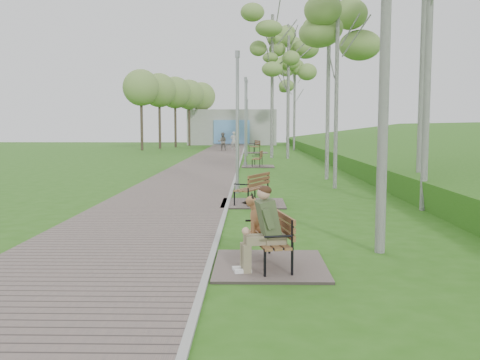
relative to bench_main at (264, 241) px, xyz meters
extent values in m
plane|color=#295E13|center=(-0.83, 3.21, -0.41)|extent=(120.00, 120.00, 0.00)
cube|color=#675954|center=(-2.58, 24.71, -0.39)|extent=(3.50, 67.00, 0.04)
cube|color=#999993|center=(-0.83, 24.71, -0.39)|extent=(0.10, 67.00, 0.05)
cube|color=#3B7322|center=(11.17, 23.21, -0.41)|extent=(14.00, 70.00, 1.60)
cube|color=#9E9E99|center=(-2.33, 54.21, 1.59)|extent=(10.00, 5.00, 4.00)
cube|color=#6297DB|center=(-2.33, 51.61, 1.09)|extent=(4.00, 0.20, 2.60)
cube|color=#675954|center=(0.09, 0.04, -0.39)|extent=(1.69, 1.88, 0.04)
cube|color=brown|center=(0.04, 0.04, 0.01)|extent=(0.71, 1.47, 0.04)
cube|color=brown|center=(0.26, 0.09, 0.27)|extent=(0.33, 1.39, 0.31)
cube|color=#675954|center=(-0.14, 6.61, -0.39)|extent=(1.72, 1.91, 0.04)
cube|color=brown|center=(-0.19, 6.61, 0.02)|extent=(0.99, 1.49, 0.04)
cube|color=brown|center=(0.02, 6.52, 0.28)|extent=(0.63, 1.32, 0.32)
cube|color=#675954|center=(0.18, 20.21, -0.39)|extent=(1.70, 1.89, 0.04)
cube|color=brown|center=(0.13, 20.21, 0.01)|extent=(0.58, 1.45, 0.04)
cube|color=brown|center=(0.35, 20.18, 0.27)|extent=(0.19, 1.41, 0.31)
cube|color=#675954|center=(0.12, 34.73, -0.39)|extent=(2.04, 2.26, 0.04)
cube|color=brown|center=(0.07, 34.73, 0.10)|extent=(0.90, 1.77, 0.05)
cube|color=brown|center=(0.34, 34.80, 0.40)|extent=(0.45, 1.66, 0.37)
cylinder|color=#9EA1A6|center=(-0.63, 9.05, -0.28)|extent=(0.17, 0.17, 0.26)
cylinder|color=#9EA1A6|center=(-0.63, 9.05, 1.76)|extent=(0.10, 0.10, 4.33)
cylinder|color=#9EA1A6|center=(-0.63, 9.05, 3.97)|extent=(0.16, 0.16, 0.22)
cylinder|color=#9EA1A6|center=(-0.48, 19.90, -0.28)|extent=(0.18, 0.18, 0.27)
cylinder|color=#9EA1A6|center=(-0.48, 19.90, 1.84)|extent=(0.11, 0.11, 4.50)
cylinder|color=#9EA1A6|center=(-0.48, 19.90, 4.13)|extent=(0.16, 0.16, 0.22)
cylinder|color=#9EA1A6|center=(-0.51, 30.69, -0.25)|extent=(0.21, 0.21, 0.32)
cylinder|color=#9EA1A6|center=(-0.51, 30.69, 2.22)|extent=(0.13, 0.13, 5.27)
cylinder|color=#9EA1A6|center=(-0.51, 30.69, 4.91)|extent=(0.19, 0.19, 0.26)
cylinder|color=#9EA1A6|center=(-0.59, 51.59, -0.26)|extent=(0.20, 0.20, 0.30)
cylinder|color=#9EA1A6|center=(-0.59, 51.59, 2.05)|extent=(0.12, 0.12, 4.92)
cylinder|color=#9EA1A6|center=(-0.59, 51.59, 4.56)|extent=(0.18, 0.18, 0.25)
imported|color=silver|center=(-1.73, 40.20, 0.42)|extent=(0.65, 0.46, 1.66)
imported|color=gray|center=(-2.67, 38.44, 0.38)|extent=(0.84, 0.69, 1.59)
cylinder|color=silver|center=(4.19, 5.61, 4.28)|extent=(0.17, 0.17, 9.38)
cylinder|color=silver|center=(2.70, 10.42, 3.06)|extent=(0.17, 0.17, 6.94)
ellipsoid|color=#799C4B|center=(2.70, 10.42, 5.28)|extent=(2.38, 2.38, 3.05)
cylinder|color=silver|center=(4.67, 7.56, 4.79)|extent=(0.19, 0.19, 10.40)
cylinder|color=silver|center=(2.86, 13.57, 3.63)|extent=(0.19, 0.19, 8.08)
ellipsoid|color=#799C4B|center=(2.86, 13.57, 6.22)|extent=(2.67, 2.67, 3.56)
cylinder|color=silver|center=(1.21, 28.06, 4.31)|extent=(0.21, 0.21, 9.44)
ellipsoid|color=#799C4B|center=(1.21, 28.06, 7.33)|extent=(2.97, 2.97, 4.15)
cylinder|color=silver|center=(2.25, 27.46, 3.58)|extent=(0.18, 0.18, 7.99)
ellipsoid|color=#799C4B|center=(2.25, 27.46, 6.14)|extent=(2.65, 2.65, 3.51)
cylinder|color=silver|center=(3.63, 39.53, 4.81)|extent=(0.20, 0.20, 10.44)
ellipsoid|color=#799C4B|center=(3.63, 39.53, 8.15)|extent=(2.83, 2.83, 4.60)
cylinder|color=silver|center=(2.96, 38.39, 4.95)|extent=(0.19, 0.19, 10.72)
ellipsoid|color=#799C4B|center=(2.96, 38.39, 8.38)|extent=(2.81, 2.81, 4.72)
cylinder|color=silver|center=(4.18, 46.59, 4.02)|extent=(0.17, 0.17, 8.86)
ellipsoid|color=#799C4B|center=(4.18, 46.59, 6.85)|extent=(2.52, 2.52, 3.90)
camera|label=1|loc=(-0.21, -7.95, 1.73)|focal=40.00mm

